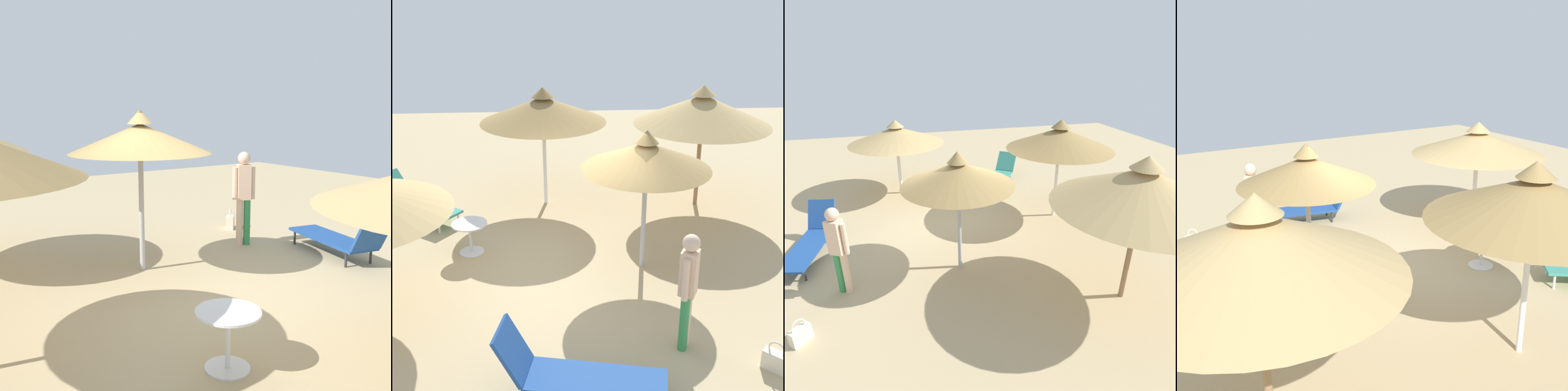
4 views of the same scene
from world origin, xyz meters
TOP-DOWN VIEW (x-y plane):
  - ground at (0.00, 0.00)m, footprint 24.00×24.00m
  - parasol_umbrella_front at (0.02, -1.26)m, footprint 2.21×2.21m
  - lounge_chair_near_left at (-3.13, 0.12)m, footprint 1.03×2.17m
  - person_standing_center at (-2.26, -1.49)m, footprint 0.39×0.31m
  - handbag at (-2.82, -2.60)m, footprint 0.34×0.34m
  - side_table_round at (0.75, 1.89)m, footprint 0.66×0.66m

SIDE VIEW (x-z plane):
  - ground at x=0.00m, z-range -0.10..0.00m
  - handbag at x=-2.82m, z-range -0.07..0.38m
  - lounge_chair_near_left at x=-3.13m, z-range -0.10..0.85m
  - side_table_round at x=0.75m, z-range 0.12..0.73m
  - person_standing_center at x=-2.26m, z-range 0.13..1.90m
  - parasol_umbrella_front at x=0.02m, z-range 0.84..3.39m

